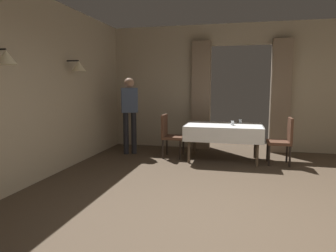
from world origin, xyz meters
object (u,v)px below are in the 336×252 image
at_px(dining_table_mid, 224,129).
at_px(person_waiter_by_doorway, 130,109).
at_px(glass_mid_a, 240,121).
at_px(chair_mid_right, 283,139).
at_px(glass_mid_b, 233,123).
at_px(chair_mid_left, 170,134).

xyz_separation_m(dining_table_mid, person_waiter_by_doorway, (-2.11, 0.16, 0.36)).
height_order(glass_mid_a, person_waiter_by_doorway, person_waiter_by_doorway).
bearing_deg(glass_mid_a, dining_table_mid, -131.78).
relative_size(chair_mid_right, glass_mid_a, 10.93).
bearing_deg(dining_table_mid, glass_mid_b, -17.07).
distance_m(dining_table_mid, glass_mid_b, 0.23).
distance_m(dining_table_mid, chair_mid_right, 1.17).
distance_m(dining_table_mid, chair_mid_left, 1.17).
bearing_deg(dining_table_mid, chair_mid_right, -3.30).
xyz_separation_m(dining_table_mid, chair_mid_right, (1.16, -0.07, -0.14)).
xyz_separation_m(dining_table_mid, glass_mid_a, (0.33, 0.37, 0.13)).
bearing_deg(glass_mid_a, chair_mid_right, -27.50).
distance_m(dining_table_mid, glass_mid_a, 0.51).
bearing_deg(person_waiter_by_doorway, dining_table_mid, -4.28).
xyz_separation_m(glass_mid_a, glass_mid_b, (-0.15, -0.42, 0.00)).
xyz_separation_m(glass_mid_a, person_waiter_by_doorway, (-2.44, -0.21, 0.23)).
bearing_deg(chair_mid_right, person_waiter_by_doorway, 176.07).
bearing_deg(person_waiter_by_doorway, chair_mid_left, -5.73).
distance_m(glass_mid_a, person_waiter_by_doorway, 2.46).
height_order(glass_mid_b, person_waiter_by_doorway, person_waiter_by_doorway).
bearing_deg(chair_mid_left, person_waiter_by_doorway, 174.27).
xyz_separation_m(chair_mid_right, glass_mid_a, (-0.83, 0.43, 0.28)).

